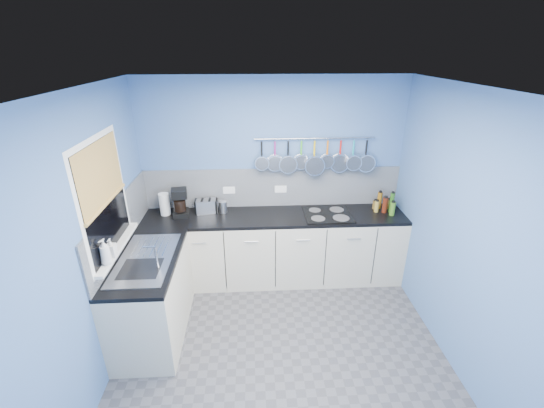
{
  "coord_description": "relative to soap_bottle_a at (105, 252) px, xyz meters",
  "views": [
    {
      "loc": [
        -0.24,
        -2.69,
        2.78
      ],
      "look_at": [
        -0.05,
        0.75,
        1.25
      ],
      "focal_mm": 23.47,
      "sensor_mm": 36.0,
      "label": 1
    }
  ],
  "objects": [
    {
      "name": "hob",
      "position": [
        2.18,
        1.17,
        -0.26
      ],
      "size": [
        0.57,
        0.5,
        0.01
      ],
      "primitive_type": "cube",
      "color": "black",
      "rests_on": "worktop_back"
    },
    {
      "name": "pan_3",
      "position": [
        1.87,
        1.44,
        0.42
      ],
      "size": [
        0.19,
        0.06,
        0.38
      ],
      "primitive_type": null,
      "color": "silver",
      "rests_on": "pot_rail"
    },
    {
      "name": "pan_2",
      "position": [
        1.71,
        1.44,
        0.4
      ],
      "size": [
        0.23,
        0.07,
        0.42
      ],
      "primitive_type": null,
      "color": "silver",
      "rests_on": "pot_rail"
    },
    {
      "name": "wall_back",
      "position": [
        1.53,
        1.51,
        0.08
      ],
      "size": [
        3.2,
        0.02,
        2.5
      ],
      "primitive_type": "cube",
      "color": "#456AA4",
      "rests_on": "ground"
    },
    {
      "name": "condiment_1",
      "position": [
        2.87,
        1.33,
        -0.16
      ],
      "size": [
        0.06,
        0.06,
        0.21
      ],
      "primitive_type": "cylinder",
      "color": "#8C5914",
      "rests_on": "worktop_back"
    },
    {
      "name": "condiment_2",
      "position": [
        2.82,
        1.32,
        -0.22
      ],
      "size": [
        0.07,
        0.07,
        0.1
      ],
      "primitive_type": "cylinder",
      "color": "brown",
      "rests_on": "worktop_back"
    },
    {
      "name": "pan_1",
      "position": [
        1.55,
        1.44,
        0.41
      ],
      "size": [
        0.2,
        0.07,
        0.39
      ],
      "primitive_type": null,
      "color": "silver",
      "rests_on": "pot_rail"
    },
    {
      "name": "wall_front",
      "position": [
        1.53,
        -1.51,
        0.08
      ],
      "size": [
        3.2,
        0.02,
        2.5
      ],
      "primitive_type": "cube",
      "color": "#456AA4",
      "rests_on": "ground"
    },
    {
      "name": "ceiling",
      "position": [
        1.53,
        -0.0,
        1.34
      ],
      "size": [
        3.2,
        3.0,
        0.02
      ],
      "primitive_type": "cube",
      "color": "white",
      "rests_on": "ground"
    },
    {
      "name": "condiment_6",
      "position": [
        2.96,
        1.12,
        -0.19
      ],
      "size": [
        0.06,
        0.06,
        0.17
      ],
      "primitive_type": "cylinder",
      "color": "#3F721E",
      "rests_on": "worktop_back"
    },
    {
      "name": "worktop_back",
      "position": [
        1.53,
        1.2,
        -0.29
      ],
      "size": [
        3.2,
        0.6,
        0.04
      ],
      "primitive_type": "cube",
      "color": "black",
      "rests_on": "cabinet_run_back"
    },
    {
      "name": "bamboo_blind",
      "position": [
        -0.03,
        0.3,
        0.61
      ],
      "size": [
        0.01,
        0.9,
        0.55
      ],
      "primitive_type": "cube",
      "color": "#B77F37",
      "rests_on": "wall_left"
    },
    {
      "name": "canister",
      "position": [
        0.91,
        1.32,
        -0.2
      ],
      "size": [
        0.1,
        0.1,
        0.14
      ],
      "primitive_type": "cylinder",
      "rotation": [
        0.0,
        0.0,
        -0.04
      ],
      "color": "silver",
      "rests_on": "worktop_back"
    },
    {
      "name": "socket_right",
      "position": [
        1.63,
        1.47,
        -0.04
      ],
      "size": [
        0.15,
        0.01,
        0.09
      ],
      "primitive_type": "cube",
      "color": "white",
      "rests_on": "backsplash_back"
    },
    {
      "name": "wall_left",
      "position": [
        -0.08,
        -0.0,
        0.08
      ],
      "size": [
        0.02,
        3.0,
        2.5
      ],
      "primitive_type": "cube",
      "color": "#456AA4",
      "rests_on": "ground"
    },
    {
      "name": "pan_0",
      "position": [
        1.4,
        1.44,
        0.43
      ],
      "size": [
        0.18,
        0.1,
        0.37
      ],
      "primitive_type": null,
      "color": "silver",
      "rests_on": "pot_rail"
    },
    {
      "name": "socket_left",
      "position": [
        0.98,
        1.47,
        -0.04
      ],
      "size": [
        0.15,
        0.01,
        0.09
      ],
      "primitive_type": "cube",
      "color": "white",
      "rests_on": "backsplash_back"
    },
    {
      "name": "window_frame",
      "position": [
        -0.05,
        0.3,
        0.38
      ],
      "size": [
        0.01,
        1.0,
        1.1
      ],
      "primitive_type": "cube",
      "color": "white",
      "rests_on": "wall_left"
    },
    {
      "name": "condiment_4",
      "position": [
        2.9,
        1.2,
        -0.17
      ],
      "size": [
        0.06,
        0.06,
        0.19
      ],
      "primitive_type": "cylinder",
      "color": "#4C190C",
      "rests_on": "worktop_back"
    },
    {
      "name": "condiment_0",
      "position": [
        3.0,
        1.31,
        -0.21
      ],
      "size": [
        0.07,
        0.07,
        0.12
      ],
      "primitive_type": "cylinder",
      "color": "brown",
      "rests_on": "worktop_back"
    },
    {
      "name": "soap_bottle_a",
      "position": [
        0.0,
        0.0,
        0.0
      ],
      "size": [
        0.12,
        0.12,
        0.24
      ],
      "primitive_type": "imported",
      "rotation": [
        0.0,
        0.0,
        -0.4
      ],
      "color": "white",
      "rests_on": "window_sill"
    },
    {
      "name": "backsplash_left",
      "position": [
        -0.06,
        0.6,
        -0.02
      ],
      "size": [
        0.02,
        1.8,
        0.5
      ],
      "primitive_type": "cube",
      "color": "#94969B",
      "rests_on": "wall_left"
    },
    {
      "name": "cabinet_run_left",
      "position": [
        0.23,
        0.3,
        -0.74
      ],
      "size": [
        0.6,
        1.2,
        0.86
      ],
      "primitive_type": "cube",
      "color": "beige",
      "rests_on": "ground"
    },
    {
      "name": "pan_8",
      "position": [
        2.67,
        1.44,
        0.4
      ],
      "size": [
        0.22,
        0.1,
        0.41
      ],
      "primitive_type": null,
      "color": "silver",
      "rests_on": "pot_rail"
    },
    {
      "name": "backsplash_back",
      "position": [
        1.53,
        1.48,
        -0.02
      ],
      "size": [
        3.2,
        0.02,
        0.5
      ],
      "primitive_type": "cube",
      "color": "#94969B",
      "rests_on": "wall_back"
    },
    {
      "name": "floor",
      "position": [
        1.53,
        -0.0,
        -1.18
      ],
      "size": [
        3.2,
        3.0,
        0.02
      ],
      "primitive_type": "cube",
      "color": "#47474C",
      "rests_on": "ground"
    },
    {
      "name": "cabinet_run_back",
      "position": [
        1.53,
        1.2,
        -0.74
      ],
      "size": [
        3.2,
        0.6,
        0.86
      ],
      "primitive_type": "cube",
      "color": "beige",
      "rests_on": "ground"
    },
    {
      "name": "pot_rail",
      "position": [
        2.03,
        1.45,
        0.61
      ],
      "size": [
        1.45,
        0.02,
        0.02
      ],
      "primitive_type": "cylinder",
      "rotation": [
        0.0,
        1.57,
        0.0
      ],
      "color": "silver",
      "rests_on": "wall_back"
    },
    {
      "name": "paper_towel",
      "position": [
        0.21,
        1.29,
        -0.13
      ],
      "size": [
        0.13,
        0.13,
        0.27
      ],
      "primitive_type": "cylinder",
      "rotation": [
        0.0,
        0.0,
        -0.12
      ],
      "color": "white",
      "rests_on": "worktop_back"
    },
    {
      "name": "worktop_left",
      "position": [
        0.23,
        0.3,
        -0.29
      ],
      "size": [
        0.6,
        1.2,
        0.04
      ],
      "primitive_type": "cube",
      "color": "black",
      "rests_on": "cabinet_run_left"
    },
    {
      "name": "pan_7",
      "position": [
        2.51,
        1.44,
        0.42
      ],
      "size": [
        0.2,
        0.11,
        0.39
      ],
      "primitive_type": null,
      "color": "silver",
      "rests_on": "pot_rail"
    },
    {
      "name": "condiment_3",
      "position": [
        2.98,
        1.21,
        -0.14
      ],
      "size": [
        0.05,
        0.05,
        0.25
      ],
      "primitive_type": "cylinder",
      "color": "#265919",
      "rests_on": "worktop_back"
    },
    {
      "name": "soap_bottle_b",
      "position": [
        0.0,
        0.13,
        -0.03
      ],
      "size": [
        0.08,
        0.08,
        0.17
      ],
      "primitive_type": "imported",
      "rotation": [
        0.0,
        0.0,
        -0.04
      ],
      "color": "white",
      "rests_on": "window_sill"
    },
    {
      "name": "pan_6",
      "position": [
        2.35,
        1.44,
        0.4
      ],
      "size": [
        0.24,
        0.05,
        0.43
      ],
      "primitive_type": null,
      "color": "silver",
      "rests_on": "pot_rail"
    },
    {
      "name": "coffee_maker",
      "position": [
        0.4,
        1.25,
        -0.1
      ],
      "size": [
        0.22,
        0.24,
        0.33
      ],
      "primitive_type": null,
      "rotation": [
        0.0,
        0.0,
        0.16
      ],
      "color": "black",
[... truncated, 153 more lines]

